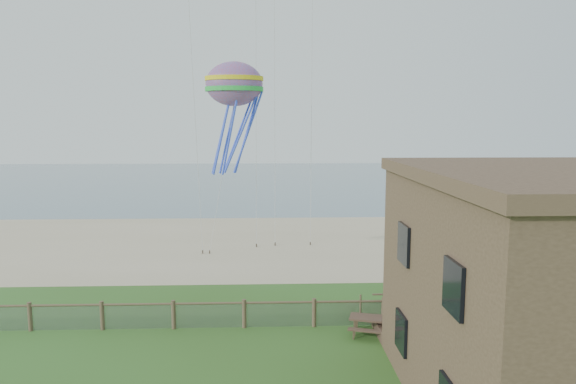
# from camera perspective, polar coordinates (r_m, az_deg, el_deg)

# --- Properties ---
(sand_beach) EXTENTS (72.00, 20.00, 0.02)m
(sand_beach) POSITION_cam_1_polar(r_m,az_deg,el_deg) (38.11, -3.76, -5.62)
(sand_beach) COLOR tan
(sand_beach) RESTS_ON ground
(ocean) EXTENTS (160.00, 68.00, 0.02)m
(ocean) POSITION_cam_1_polar(r_m,az_deg,el_deg) (81.57, -2.93, 1.41)
(ocean) COLOR slate
(ocean) RESTS_ON ground
(chainlink_fence) EXTENTS (36.20, 0.20, 1.25)m
(chainlink_fence) POSITION_cam_1_polar(r_m,az_deg,el_deg) (22.62, -4.89, -13.49)
(chainlink_fence) COLOR #4A3B29
(chainlink_fence) RESTS_ON ground
(motel_deck) EXTENTS (15.00, 2.00, 0.50)m
(motel_deck) POSITION_cam_1_polar(r_m,az_deg,el_deg) (24.84, 27.46, -13.13)
(motel_deck) COLOR brown
(motel_deck) RESTS_ON ground
(picnic_table) EXTENTS (2.40, 2.06, 0.87)m
(picnic_table) POSITION_cam_1_polar(r_m,az_deg,el_deg) (22.15, 9.61, -14.37)
(picnic_table) COLOR brown
(picnic_table) RESTS_ON ground
(octopus_kite) EXTENTS (4.00, 3.29, 7.14)m
(octopus_kite) POSITION_cam_1_polar(r_m,az_deg,el_deg) (31.02, -5.96, 8.47)
(octopus_kite) COLOR red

